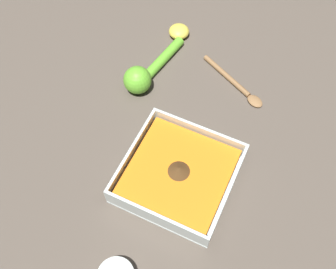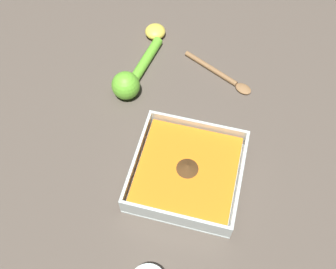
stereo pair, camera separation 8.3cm
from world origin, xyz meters
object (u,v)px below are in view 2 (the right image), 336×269
Objects in this scene: square_dish at (187,172)px; wooden_spoon at (221,75)px; lemon_half at (155,32)px; lemon_squeezer at (131,79)px.

square_dish is 1.18× the size of wooden_spoon.
square_dish is 0.28m from wooden_spoon.
wooden_spoon is at bearing 63.97° from lemon_half.
lemon_squeezer is 0.18m from lemon_half.
lemon_half is 0.21m from wooden_spoon.
square_dish is 0.26m from lemon_squeezer.
square_dish is at bearing -68.21° from wooden_spoon.
lemon_squeezer is 3.99× the size of lemon_half.
square_dish is at bearing 51.94° from lemon_squeezer.
square_dish is 4.11× the size of lemon_half.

